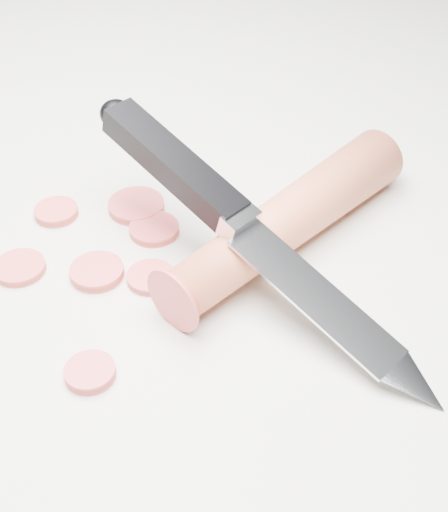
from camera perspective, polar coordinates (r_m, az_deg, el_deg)
The scene contains 10 objects.
ground at distance 0.50m, azimuth -5.19°, elevation 1.70°, with size 2.40×2.40×0.00m, color silver.
carrot at distance 0.48m, azimuth 5.14°, elevation 2.90°, with size 0.04×0.04×0.21m, color #CE5936.
carrot_slice_0 at distance 0.53m, azimuth -13.27°, elevation 3.46°, with size 0.03×0.03×0.01m, color #DB3F42.
carrot_slice_1 at distance 0.49m, azimuth -16.04°, elevation -0.90°, with size 0.03×0.03×0.01m, color #DB3F42.
carrot_slice_2 at distance 0.50m, azimuth -5.61°, elevation 2.16°, with size 0.03×0.03×0.01m, color #DB3F42.
carrot_slice_3 at distance 0.41m, azimuth -10.67°, elevation -9.13°, with size 0.03×0.03×0.01m, color #DB3F42.
carrot_slice_4 at distance 0.46m, azimuth -5.89°, elevation -1.70°, with size 0.03×0.03×0.01m, color #DB3F42.
carrot_slice_5 at distance 0.52m, azimuth -7.04°, elevation 4.00°, with size 0.04×0.04×0.01m, color #DB3F42.
carrot_slice_6 at distance 0.47m, azimuth -10.13°, elevation -1.25°, with size 0.04×0.04×0.01m, color #DB3F42.
kitchen_knife at distance 0.43m, azimuth 2.77°, elevation 1.72°, with size 0.28×0.09×0.09m, color silver, non-canonical shape.
Camera 1 is at (0.24, -0.31, 0.32)m, focal length 50.00 mm.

